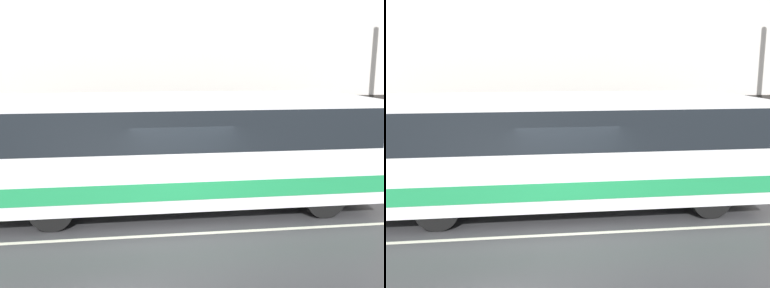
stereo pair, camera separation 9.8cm
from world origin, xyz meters
TOP-DOWN VIEW (x-y plane):
  - ground_plane at (0.00, 0.00)m, footprint 60.00×60.00m
  - sidewalk at (0.00, 5.34)m, footprint 60.00×2.68m
  - building_facade at (0.00, 6.82)m, footprint 60.00×0.35m
  - lane_stripe at (0.00, 0.00)m, footprint 54.00×0.14m
  - transit_bus at (-0.10, 1.74)m, footprint 10.95×2.49m

SIDE VIEW (x-z plane):
  - ground_plane at x=0.00m, z-range 0.00..0.00m
  - lane_stripe at x=0.00m, z-range 0.00..0.01m
  - sidewalk at x=0.00m, z-range 0.00..0.16m
  - transit_bus at x=-0.10m, z-range 0.20..3.38m
  - building_facade at x=0.00m, z-range -0.19..10.62m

